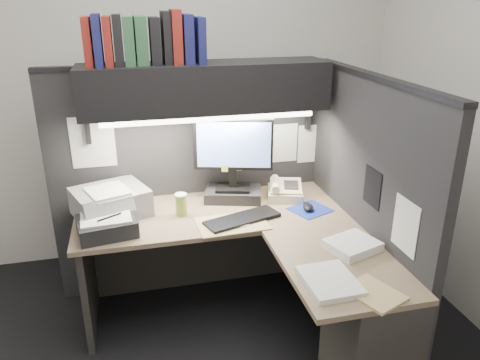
# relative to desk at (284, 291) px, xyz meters

# --- Properties ---
(wall_back) EXTENTS (3.50, 0.04, 2.70)m
(wall_back) POSITION_rel_desk_xyz_m (-0.43, 1.50, 0.91)
(wall_back) COLOR silver
(wall_back) RESTS_ON floor
(partition_back) EXTENTS (1.90, 0.06, 1.60)m
(partition_back) POSITION_rel_desk_xyz_m (-0.40, 0.93, 0.36)
(partition_back) COLOR black
(partition_back) RESTS_ON floor
(partition_right) EXTENTS (0.06, 1.50, 1.60)m
(partition_right) POSITION_rel_desk_xyz_m (0.55, 0.18, 0.36)
(partition_right) COLOR black
(partition_right) RESTS_ON floor
(desk) EXTENTS (1.70, 1.53, 0.73)m
(desk) POSITION_rel_desk_xyz_m (0.00, 0.00, 0.00)
(desk) COLOR #7E6150
(desk) RESTS_ON floor
(overhead_shelf) EXTENTS (1.55, 0.34, 0.30)m
(overhead_shelf) POSITION_rel_desk_xyz_m (-0.30, 0.75, 1.06)
(overhead_shelf) COLOR black
(overhead_shelf) RESTS_ON partition_back
(task_light_tube) EXTENTS (1.32, 0.04, 0.04)m
(task_light_tube) POSITION_rel_desk_xyz_m (-0.30, 0.61, 0.89)
(task_light_tube) COLOR white
(task_light_tube) RESTS_ON overhead_shelf
(monitor) EXTENTS (0.51, 0.33, 0.57)m
(monitor) POSITION_rel_desk_xyz_m (-0.13, 0.72, 0.51)
(monitor) COLOR black
(monitor) RESTS_ON desk
(keyboard) EXTENTS (0.51, 0.30, 0.02)m
(keyboard) POSITION_rel_desk_xyz_m (-0.16, 0.38, 0.30)
(keyboard) COLOR black
(keyboard) RESTS_ON desk
(mousepad) EXTENTS (0.30, 0.29, 0.00)m
(mousepad) POSITION_rel_desk_xyz_m (0.31, 0.43, 0.29)
(mousepad) COLOR navy
(mousepad) RESTS_ON desk
(mouse) EXTENTS (0.10, 0.12, 0.04)m
(mouse) POSITION_rel_desk_xyz_m (0.30, 0.42, 0.31)
(mouse) COLOR black
(mouse) RESTS_ON mousepad
(telephone) EXTENTS (0.29, 0.30, 0.10)m
(telephone) POSITION_rel_desk_xyz_m (0.22, 0.67, 0.33)
(telephone) COLOR beige
(telephone) RESTS_ON desk
(coffee_cup) EXTENTS (0.09, 0.09, 0.13)m
(coffee_cup) POSITION_rel_desk_xyz_m (-0.51, 0.56, 0.35)
(coffee_cup) COLOR #A2AD45
(coffee_cup) RESTS_ON desk
(printer) EXTENTS (0.53, 0.49, 0.17)m
(printer) POSITION_rel_desk_xyz_m (-0.94, 0.67, 0.37)
(printer) COLOR gray
(printer) RESTS_ON desk
(notebook_stack) EXTENTS (0.37, 0.32, 0.10)m
(notebook_stack) POSITION_rel_desk_xyz_m (-0.97, 0.41, 0.34)
(notebook_stack) COLOR black
(notebook_stack) RESTS_ON desk
(open_folder) EXTENTS (0.44, 0.30, 0.01)m
(open_folder) POSITION_rel_desk_xyz_m (-0.23, 0.35, 0.29)
(open_folder) COLOR tan
(open_folder) RESTS_ON desk
(paper_stack_a) EXTENTS (0.32, 0.29, 0.05)m
(paper_stack_a) POSITION_rel_desk_xyz_m (0.35, -0.11, 0.31)
(paper_stack_a) COLOR white
(paper_stack_a) RESTS_ON desk
(paper_stack_b) EXTENTS (0.25, 0.31, 0.03)m
(paper_stack_b) POSITION_rel_desk_xyz_m (0.09, -0.39, 0.30)
(paper_stack_b) COLOR white
(paper_stack_b) RESTS_ON desk
(manila_stack) EXTENTS (0.28, 0.31, 0.01)m
(manila_stack) POSITION_rel_desk_xyz_m (0.25, -0.52, 0.29)
(manila_stack) COLOR tan
(manila_stack) RESTS_ON desk
(binder_row) EXTENTS (0.69, 0.26, 0.31)m
(binder_row) POSITION_rel_desk_xyz_m (-0.65, 0.76, 1.35)
(binder_row) COLOR maroon
(binder_row) RESTS_ON overhead_shelf
(pinned_papers) EXTENTS (1.76, 1.31, 0.51)m
(pinned_papers) POSITION_rel_desk_xyz_m (-0.00, 0.56, 0.61)
(pinned_papers) COLOR white
(pinned_papers) RESTS_ON partition_back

